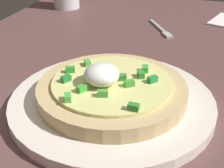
# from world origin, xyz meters

# --- Properties ---
(dining_table) EXTENTS (1.16, 0.69, 0.03)m
(dining_table) POSITION_xyz_m (0.00, 0.00, 0.01)
(dining_table) COLOR brown
(dining_table) RESTS_ON ground
(plate) EXTENTS (0.28, 0.28, 0.02)m
(plate) POSITION_xyz_m (-0.04, -0.02, 0.03)
(plate) COLOR silver
(plate) RESTS_ON dining_table
(pizza) EXTENTS (0.20, 0.20, 0.05)m
(pizza) POSITION_xyz_m (-0.04, -0.02, 0.06)
(pizza) COLOR tan
(pizza) RESTS_ON plate
(fork) EXTENTS (0.11, 0.07, 0.01)m
(fork) POSITION_xyz_m (0.28, -0.04, 0.03)
(fork) COLOR #B7B7BC
(fork) RESTS_ON dining_table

